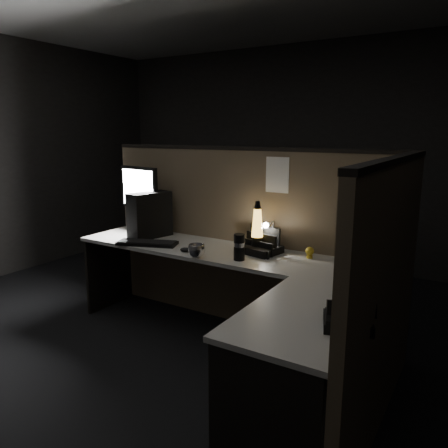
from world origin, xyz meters
The scene contains 17 objects.
floor centered at (0.00, 0.00, 0.00)m, with size 6.00×6.00×0.00m, color black.
room_shell centered at (0.00, 0.00, 1.62)m, with size 6.00×6.00×6.00m.
partition_back centered at (0.00, 0.93, 0.75)m, with size 2.66×0.06×1.50m, color brown.
partition_right centered at (1.33, 0.10, 0.75)m, with size 0.06×1.66×1.50m, color brown.
desk centered at (0.18, 0.25, 0.58)m, with size 2.60×1.60×0.73m.
pc_tower centered at (-0.79, 0.65, 0.93)m, with size 0.17×0.38×0.40m, color black.
monitor centered at (-1.00, 0.75, 1.10)m, with size 0.47×0.20×0.61m.
keyboard centered at (-0.63, 0.43, 0.74)m, with size 0.50×0.17×0.02m, color black.
mouse centered at (-0.23, 0.42, 0.75)m, with size 0.09×0.06×0.03m, color black.
clip_lamp centered at (0.30, 0.81, 0.87)m, with size 0.05×0.18×0.23m.
organizer centered at (0.28, 0.71, 0.78)m, with size 0.33×0.30×0.22m.
lava_lamp centered at (0.26, 0.69, 0.90)m, with size 0.11×0.11×0.41m.
travel_mug centered at (0.24, 0.44, 0.83)m, with size 0.09×0.09×0.19m, color black.
steel_mug centered at (-0.07, 0.34, 0.78)m, with size 0.13×0.13×0.10m, color silver.
figurine centered at (0.66, 0.76, 0.78)m, with size 0.06×0.06×0.06m, color gold.
pinned_paper centered at (0.32, 0.90, 1.32)m, with size 0.20×0.00×0.28m, color white.
desk_phone centered at (1.24, -0.25, 0.78)m, with size 0.28×0.28×0.14m.
Camera 1 is at (1.75, -2.23, 1.66)m, focal length 35.00 mm.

